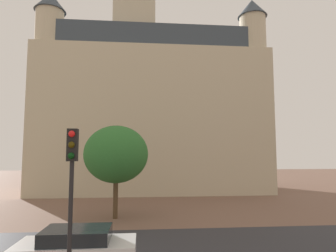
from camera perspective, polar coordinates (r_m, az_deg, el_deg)
name	(u,v)px	position (r m, az deg, el deg)	size (l,w,h in m)	color
ground_plane	(176,239)	(15.09, 1.62, -21.52)	(120.00, 120.00, 0.00)	brown
street_asphalt_strip	(181,252)	(13.42, 2.59, -23.58)	(120.00, 7.49, 0.00)	#2D2D33
landmark_building	(150,107)	(34.03, -3.49, 3.73)	(24.94, 11.30, 31.52)	beige
car_white	(77,250)	(11.75, -17.63, -22.33)	(4.23, 2.10, 1.48)	silver
traffic_light_pole	(71,182)	(8.47, -18.59, -10.54)	(0.28, 0.34, 4.86)	black
tree_curb_far	(116,154)	(19.37, -10.20, -5.52)	(4.19, 4.19, 6.02)	#4C3823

